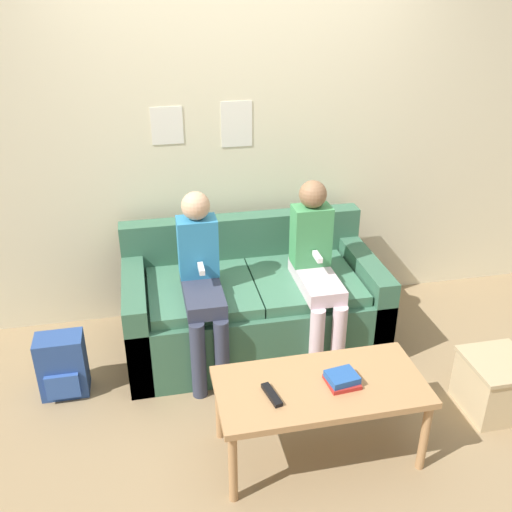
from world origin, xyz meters
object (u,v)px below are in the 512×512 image
(couch, at_px, (252,305))
(person_left, at_px, (201,278))
(storage_box, at_px, (495,384))
(coffee_table, at_px, (320,392))
(backpack, at_px, (62,366))
(tv_remote, at_px, (272,395))
(person_right, at_px, (316,265))

(couch, relative_size, person_left, 1.45)
(couch, xyz_separation_m, storage_box, (1.23, -0.95, -0.12))
(coffee_table, distance_m, backpack, 1.57)
(storage_box, bearing_deg, backpack, 164.99)
(person_left, relative_size, tv_remote, 6.54)
(coffee_table, bearing_deg, tv_remote, -171.07)
(tv_remote, bearing_deg, person_left, 91.88)
(couch, height_order, person_left, person_left)
(coffee_table, xyz_separation_m, person_left, (-0.49, 0.87, 0.24))
(couch, bearing_deg, storage_box, -37.62)
(coffee_table, bearing_deg, backpack, 150.25)
(couch, relative_size, coffee_table, 1.57)
(person_right, xyz_separation_m, storage_box, (0.86, -0.76, -0.48))
(storage_box, bearing_deg, person_left, 154.51)
(backpack, bearing_deg, person_left, 6.55)
(person_left, xyz_separation_m, person_right, (0.72, 0.00, 0.01))
(person_left, height_order, backpack, person_left)
(coffee_table, distance_m, person_right, 0.94)
(storage_box, bearing_deg, couch, 142.38)
(couch, height_order, backpack, couch)
(person_right, bearing_deg, tv_remote, -118.57)
(person_left, bearing_deg, storage_box, -25.49)
(storage_box, bearing_deg, coffee_table, -174.02)
(tv_remote, relative_size, backpack, 0.44)
(tv_remote, distance_m, backpack, 1.38)
(couch, relative_size, tv_remote, 9.50)
(storage_box, bearing_deg, person_right, 138.71)
(person_right, distance_m, backpack, 1.65)
(person_right, height_order, tv_remote, person_right)
(person_right, bearing_deg, storage_box, -41.29)
(tv_remote, bearing_deg, backpack, 131.30)
(person_left, bearing_deg, coffee_table, -60.80)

